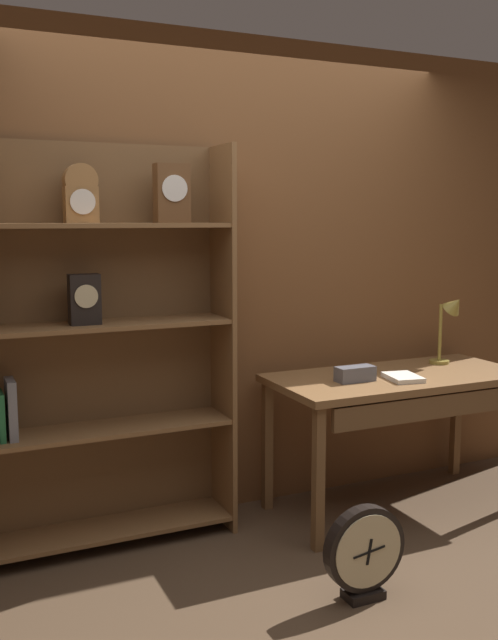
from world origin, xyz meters
The scene contains 8 objects.
ground_plane centered at (0.00, 0.00, 0.00)m, with size 10.00×10.00×0.00m, color #4C3826.
back_wood_panel centered at (0.00, 1.26, 1.30)m, with size 4.80×0.05×2.60m, color brown.
bookshelf centered at (-0.94, 1.08, 1.02)m, with size 1.47×0.32×2.00m.
workbench centered at (0.80, 0.81, 0.69)m, with size 1.44×0.67×0.77m.
desk_lamp centered at (1.24, 0.94, 1.05)m, with size 0.19×0.19×0.43m.
toolbox_small centered at (0.48, 0.79, 0.81)m, with size 0.21×0.09×0.08m, color #595960.
open_repair_manual centered at (0.74, 0.71, 0.79)m, with size 0.16×0.22×0.03m, color silver.
round_clock_large centered at (0.08, 0.07, 0.21)m, with size 0.38×0.11×0.42m.
Camera 1 is at (-1.56, -2.34, 1.63)m, focal length 39.90 mm.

